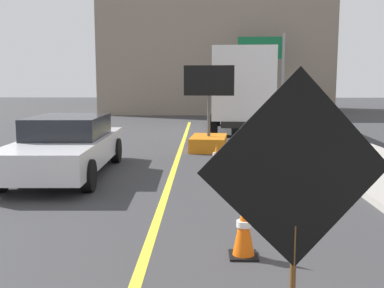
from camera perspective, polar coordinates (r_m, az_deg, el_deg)
name	(u,v)px	position (r m, az deg, el deg)	size (l,w,h in m)	color
lane_center_stripe	(152,234)	(6.79, -4.98, -11.13)	(0.14, 36.00, 0.01)	yellow
roadwork_sign	(296,175)	(3.75, 12.96, -3.80)	(1.60, 0.36, 2.33)	#593819
arrow_board_trailer	(209,135)	(14.61, 2.10, 1.11)	(1.60, 1.90, 2.70)	orange
box_truck	(242,88)	(20.17, 6.29, 6.95)	(2.90, 7.01, 3.52)	black
pickup_car	(67,145)	(11.17, -15.44, -0.17)	(2.10, 5.07, 1.38)	silver
highway_guide_sign	(270,60)	(27.84, 9.75, 10.32)	(2.79, 0.24, 5.00)	gray
far_building_block	(214,49)	(34.14, 2.78, 11.80)	(15.26, 9.83, 9.04)	gray
traffic_cone_near_sign	(244,228)	(5.87, 6.52, -10.45)	(0.36, 0.36, 0.76)	black
traffic_cone_mid_lane	(231,179)	(8.94, 4.94, -4.43)	(0.36, 0.36, 0.63)	black
traffic_cone_far_lane	(216,156)	(11.79, 3.07, -1.51)	(0.36, 0.36, 0.58)	black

